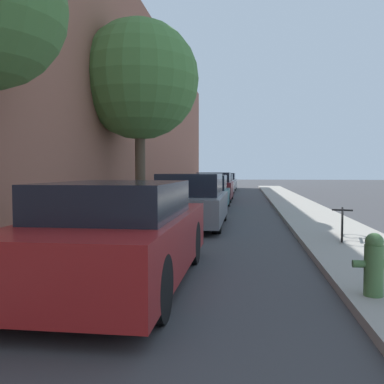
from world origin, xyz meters
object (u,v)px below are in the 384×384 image
object	(u,v)px
fire_hydrant	(374,264)
bicycle	(342,223)
parked_car_maroon	(215,187)
parked_car_white	(225,182)
street_tree_far	(140,80)
parked_car_teal	(207,193)
parked_car_silver	(221,185)
parked_car_red	(121,235)
parked_car_grey	(192,202)

from	to	relation	value
fire_hydrant	bicycle	distance (m)	4.23
parked_car_maroon	parked_car_white	xyz separation A→B (m)	(-0.04, 12.00, -0.04)
parked_car_maroon	street_tree_far	xyz separation A→B (m)	(-1.87, -8.22, 3.85)
parked_car_teal	parked_car_silver	bearing A→B (deg)	90.44
parked_car_white	parked_car_red	bearing A→B (deg)	-90.03
parked_car_grey	fire_hydrant	distance (m)	7.29
parked_car_white	bicycle	size ratio (longest dim) A/B	3.04
parked_car_red	bicycle	world-z (taller)	parked_car_red
parked_car_silver	parked_car_grey	bearing A→B (deg)	-89.43
parked_car_silver	parked_car_red	bearing A→B (deg)	-90.06
parked_car_red	bicycle	size ratio (longest dim) A/B	2.89
parked_car_grey	parked_car_maroon	world-z (taller)	parked_car_grey
parked_car_grey	bicycle	size ratio (longest dim) A/B	2.79
parked_car_white	bicycle	bearing A→B (deg)	-81.36
parked_car_red	parked_car_silver	size ratio (longest dim) A/B	1.03
parked_car_teal	fire_hydrant	xyz separation A→B (m)	(3.08, -12.03, -0.15)
fire_hydrant	parked_car_teal	bearing A→B (deg)	104.37
parked_car_teal	parked_car_grey	bearing A→B (deg)	-89.17
parked_car_grey	parked_car_white	xyz separation A→B (m)	(-0.16, 22.15, -0.03)
fire_hydrant	bicycle	bearing A→B (deg)	82.28
bicycle	parked_car_silver	bearing A→B (deg)	113.85
parked_car_teal	parked_car_maroon	xyz separation A→B (m)	(-0.04, 4.75, 0.06)
parked_car_teal	parked_car_maroon	bearing A→B (deg)	90.52
parked_car_maroon	parked_car_white	distance (m)	12.00
parked_car_red	street_tree_far	size ratio (longest dim) A/B	0.70
bicycle	street_tree_far	bearing A→B (deg)	154.14
parked_car_grey	street_tree_far	xyz separation A→B (m)	(-1.99, 1.93, 3.86)
parked_car_grey	parked_car_white	world-z (taller)	parked_car_grey
parked_car_grey	street_tree_far	size ratio (longest dim) A/B	0.67
parked_car_red	parked_car_grey	size ratio (longest dim) A/B	1.04
parked_car_maroon	parked_car_teal	bearing A→B (deg)	-89.48
street_tree_far	bicycle	bearing A→B (deg)	-38.18
parked_car_red	bicycle	xyz separation A→B (m)	(3.76, 3.69, -0.24)
parked_car_teal	fire_hydrant	size ratio (longest dim) A/B	5.46
parked_car_teal	bicycle	bearing A→B (deg)	-65.02
parked_car_teal	parked_car_red	bearing A→B (deg)	-90.51
parked_car_red	parked_car_white	size ratio (longest dim) A/B	0.95
parked_car_grey	bicycle	distance (m)	4.34
parked_car_red	parked_car_silver	bearing A→B (deg)	89.94
parked_car_red	parked_car_maroon	world-z (taller)	parked_car_maroon
parked_car_silver	bicycle	distance (m)	18.67
bicycle	parked_car_teal	bearing A→B (deg)	127.29
parked_car_silver	street_tree_far	distance (m)	14.57
parked_car_grey	parked_car_silver	xyz separation A→B (m)	(-0.16, 15.85, -0.05)
parked_car_teal	parked_car_white	size ratio (longest dim) A/B	0.86
parked_car_maroon	parked_car_silver	distance (m)	5.70
fire_hydrant	parked_car_white	bearing A→B (deg)	96.29
parked_car_teal	parked_car_maroon	size ratio (longest dim) A/B	0.99
parked_car_teal	bicycle	xyz separation A→B (m)	(3.65, -7.84, -0.20)
parked_car_red	parked_car_white	distance (m)	28.29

